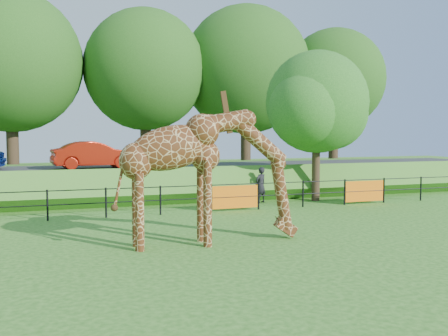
# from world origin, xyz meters

# --- Properties ---
(ground) EXTENTS (90.00, 90.00, 0.00)m
(ground) POSITION_xyz_m (0.00, 0.00, 0.00)
(ground) COLOR #296419
(ground) RESTS_ON ground
(giraffe) EXTENTS (5.27, 1.09, 3.75)m
(giraffe) POSITION_xyz_m (0.28, 2.72, 1.87)
(giraffe) COLOR #502710
(giraffe) RESTS_ON ground
(perimeter_fence) EXTENTS (28.07, 0.10, 1.10)m
(perimeter_fence) POSITION_xyz_m (0.00, 8.00, 0.55)
(perimeter_fence) COLOR black
(perimeter_fence) RESTS_ON ground
(embankment) EXTENTS (40.00, 9.00, 1.30)m
(embankment) POSITION_xyz_m (0.00, 15.50, 0.65)
(embankment) COLOR #296419
(embankment) RESTS_ON ground
(road) EXTENTS (40.00, 5.00, 0.12)m
(road) POSITION_xyz_m (0.00, 14.00, 1.36)
(road) COLOR #2A2A2D
(road) RESTS_ON embankment
(car_red) EXTENTS (3.98, 1.86, 1.26)m
(car_red) POSITION_xyz_m (-1.93, 13.66, 2.05)
(car_red) COLOR #A81D0C
(car_red) RESTS_ON road
(visitor) EXTENTS (0.68, 0.58, 1.57)m
(visitor) POSITION_xyz_m (4.87, 9.81, 0.79)
(visitor) COLOR black
(visitor) RESTS_ON ground
(tree_east) EXTENTS (5.40, 4.71, 6.76)m
(tree_east) POSITION_xyz_m (7.60, 9.63, 4.28)
(tree_east) COLOR #342217
(tree_east) RESTS_ON ground
(bg_tree_line) EXTENTS (37.30, 8.80, 11.82)m
(bg_tree_line) POSITION_xyz_m (1.89, 22.00, 7.19)
(bg_tree_line) COLOR #342217
(bg_tree_line) RESTS_ON ground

